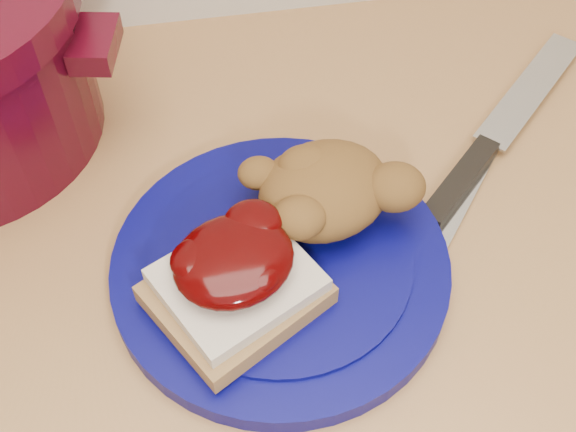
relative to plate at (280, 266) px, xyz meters
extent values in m
cube|color=beige|center=(0.00, 0.06, -0.48)|extent=(4.00, 0.60, 0.86)
cylinder|color=#060654|center=(0.00, 0.00, 0.00)|extent=(0.37, 0.37, 0.02)
cube|color=olive|center=(-0.04, -0.04, 0.02)|extent=(0.16, 0.15, 0.02)
cube|color=beige|center=(-0.04, -0.03, 0.04)|extent=(0.14, 0.14, 0.01)
ellipsoid|color=#2F0101|center=(-0.04, -0.03, 0.06)|extent=(0.12, 0.12, 0.03)
ellipsoid|color=brown|center=(0.04, 0.04, 0.04)|extent=(0.15, 0.14, 0.06)
cube|color=black|center=(0.18, 0.06, 0.00)|extent=(0.10, 0.10, 0.02)
cube|color=silver|center=(0.29, 0.17, 0.00)|extent=(0.16, 0.16, 0.00)
cube|color=silver|center=(0.19, 0.06, -0.01)|extent=(0.13, 0.15, 0.00)
cube|color=#3C0612|center=(-0.13, 0.19, 0.10)|extent=(0.05, 0.07, 0.02)
camera|label=1|loc=(-0.05, -0.34, 0.50)|focal=45.00mm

